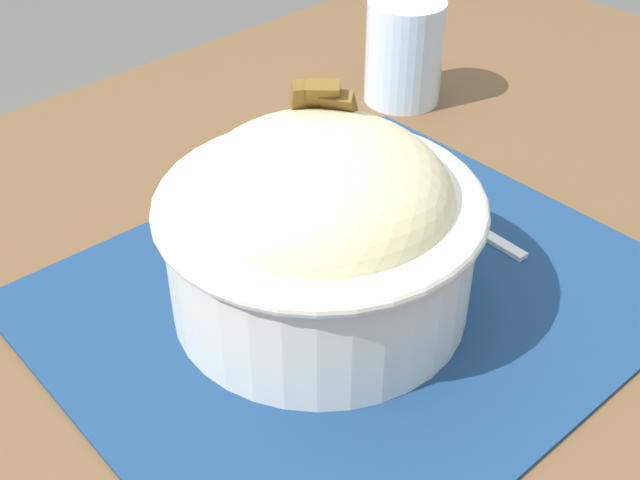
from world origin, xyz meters
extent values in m
cube|color=brown|center=(0.00, 0.00, 0.73)|extent=(1.22, 0.86, 0.03)
cylinder|color=brown|center=(0.55, 0.37, 0.36)|extent=(0.04, 0.04, 0.71)
cube|color=navy|center=(0.01, 0.02, 0.75)|extent=(0.40, 0.34, 0.00)
cylinder|color=silver|center=(-0.01, 0.04, 0.79)|extent=(0.19, 0.19, 0.08)
torus|color=silver|center=(-0.01, 0.04, 0.83)|extent=(0.20, 0.20, 0.01)
ellipsoid|color=beige|center=(-0.01, 0.04, 0.83)|extent=(0.21, 0.21, 0.09)
sphere|color=#285F19|center=(-0.03, 0.02, 0.85)|extent=(0.03, 0.03, 0.03)
cylinder|color=orange|center=(0.01, 0.05, 0.85)|extent=(0.04, 0.02, 0.01)
cylinder|color=orange|center=(0.03, 0.04, 0.85)|extent=(0.03, 0.01, 0.01)
cube|color=brown|center=(0.03, 0.06, 0.86)|extent=(0.04, 0.03, 0.04)
cube|color=brown|center=(0.02, 0.07, 0.86)|extent=(0.04, 0.04, 0.05)
cube|color=brown|center=(0.02, 0.08, 0.86)|extent=(0.03, 0.04, 0.05)
cube|color=silver|center=(0.12, 0.00, 0.75)|extent=(0.01, 0.07, 0.00)
cube|color=silver|center=(0.13, 0.04, 0.75)|extent=(0.01, 0.01, 0.00)
cube|color=silver|center=(0.13, 0.06, 0.75)|extent=(0.02, 0.03, 0.00)
cube|color=silver|center=(0.14, 0.08, 0.75)|extent=(0.00, 0.02, 0.00)
cube|color=silver|center=(0.13, 0.08, 0.75)|extent=(0.00, 0.02, 0.00)
cube|color=silver|center=(0.13, 0.08, 0.75)|extent=(0.00, 0.02, 0.00)
cube|color=silver|center=(0.12, 0.08, 0.75)|extent=(0.00, 0.02, 0.00)
cylinder|color=silver|center=(0.25, 0.19, 0.79)|extent=(0.07, 0.07, 0.10)
cylinder|color=silver|center=(0.25, 0.19, 0.77)|extent=(0.06, 0.06, 0.04)
camera|label=1|loc=(-0.29, -0.25, 1.09)|focal=45.24mm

